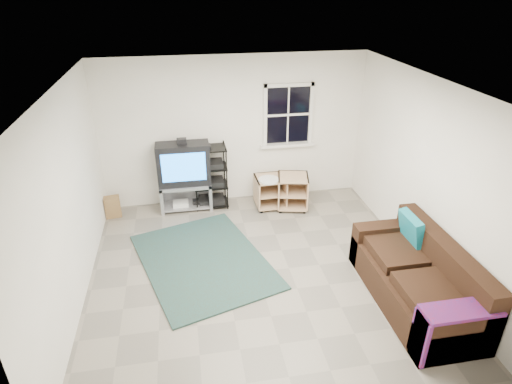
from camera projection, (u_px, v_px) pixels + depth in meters
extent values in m
plane|color=gray|center=(258.00, 272.00, 6.02)|extent=(4.60, 4.60, 0.00)
plane|color=white|center=(258.00, 86.00, 4.84)|extent=(4.60, 4.60, 0.00)
plane|color=white|center=(234.00, 131.00, 7.44)|extent=(4.60, 0.00, 4.60)
plane|color=white|center=(310.00, 316.00, 3.41)|extent=(4.60, 0.00, 4.60)
plane|color=white|center=(67.00, 204.00, 5.06)|extent=(0.00, 4.60, 4.60)
plane|color=white|center=(425.00, 176.00, 5.79)|extent=(0.00, 4.60, 4.60)
cube|color=black|center=(288.00, 115.00, 7.47)|extent=(0.80, 0.01, 1.02)
cube|color=silver|center=(289.00, 85.00, 7.21)|extent=(0.88, 0.06, 0.06)
cube|color=silver|center=(287.00, 145.00, 7.69)|extent=(0.98, 0.14, 0.05)
cube|color=silver|center=(265.00, 116.00, 7.38)|extent=(0.06, 0.06, 1.10)
cube|color=silver|center=(311.00, 114.00, 7.51)|extent=(0.06, 0.06, 1.10)
cube|color=silver|center=(288.00, 115.00, 7.45)|extent=(0.78, 0.04, 0.04)
cube|color=#93939A|center=(185.00, 184.00, 7.46)|extent=(0.89, 0.45, 0.05)
cube|color=#93939A|center=(162.00, 197.00, 7.49)|extent=(0.05, 0.45, 0.49)
cube|color=#93939A|center=(210.00, 194.00, 7.62)|extent=(0.05, 0.45, 0.49)
cube|color=#93939A|center=(187.00, 205.00, 7.64)|extent=(0.78, 0.41, 0.04)
cube|color=#93939A|center=(186.00, 190.00, 7.74)|extent=(0.89, 0.04, 0.49)
cube|color=silver|center=(181.00, 203.00, 7.57)|extent=(0.27, 0.21, 0.07)
cube|color=black|center=(198.00, 202.00, 7.65)|extent=(0.18, 0.16, 0.05)
cube|color=black|center=(184.00, 164.00, 7.28)|extent=(0.89, 0.37, 0.73)
cube|color=blue|center=(184.00, 168.00, 7.10)|extent=(0.73, 0.01, 0.50)
cube|color=black|center=(182.00, 141.00, 7.09)|extent=(0.16, 0.12, 0.09)
cylinder|color=black|center=(196.00, 182.00, 7.29)|extent=(0.02, 0.02, 1.15)
cylinder|color=black|center=(227.00, 180.00, 7.37)|extent=(0.02, 0.02, 1.15)
cylinder|color=black|center=(195.00, 173.00, 7.62)|extent=(0.02, 0.02, 1.15)
cylinder|color=black|center=(224.00, 171.00, 7.71)|extent=(0.02, 0.02, 1.15)
cube|color=black|center=(212.00, 202.00, 7.73)|extent=(0.58, 0.42, 0.02)
cube|color=black|center=(212.00, 200.00, 7.71)|extent=(0.45, 0.34, 0.09)
cube|color=black|center=(211.00, 185.00, 7.58)|extent=(0.58, 0.42, 0.02)
cube|color=black|center=(211.00, 182.00, 7.55)|extent=(0.45, 0.34, 0.09)
cube|color=black|center=(210.00, 167.00, 7.42)|extent=(0.58, 0.42, 0.02)
cube|color=black|center=(210.00, 164.00, 7.39)|extent=(0.45, 0.34, 0.09)
cube|color=black|center=(209.00, 148.00, 7.26)|extent=(0.58, 0.42, 0.02)
cube|color=tan|center=(293.00, 177.00, 7.41)|extent=(0.62, 0.62, 0.02)
cube|color=tan|center=(292.00, 204.00, 7.66)|extent=(0.62, 0.62, 0.02)
cube|color=tan|center=(279.00, 190.00, 7.54)|extent=(0.13, 0.51, 0.56)
cube|color=tan|center=(307.00, 191.00, 7.52)|extent=(0.13, 0.51, 0.56)
cube|color=tan|center=(292.00, 185.00, 7.75)|extent=(0.47, 0.12, 0.56)
cube|color=tan|center=(293.00, 192.00, 7.54)|extent=(0.57, 0.59, 0.02)
cylinder|color=black|center=(281.00, 211.00, 7.50)|extent=(0.05, 0.05, 0.05)
cylinder|color=black|center=(303.00, 201.00, 7.85)|extent=(0.05, 0.05, 0.05)
cube|color=tan|center=(270.00, 178.00, 7.47)|extent=(0.52, 0.52, 0.02)
cube|color=tan|center=(270.00, 203.00, 7.69)|extent=(0.52, 0.52, 0.02)
cube|color=tan|center=(257.00, 192.00, 7.54)|extent=(0.04, 0.51, 0.51)
cube|color=tan|center=(283.00, 190.00, 7.62)|extent=(0.04, 0.51, 0.51)
cube|color=tan|center=(267.00, 185.00, 7.79)|extent=(0.47, 0.03, 0.51)
cube|color=tan|center=(270.00, 192.00, 7.59)|extent=(0.48, 0.50, 0.02)
cylinder|color=black|center=(261.00, 211.00, 7.50)|extent=(0.05, 0.05, 0.05)
cylinder|color=black|center=(278.00, 199.00, 7.92)|extent=(0.05, 0.05, 0.05)
cylinder|color=silver|center=(269.00, 180.00, 7.36)|extent=(0.36, 0.36, 0.03)
cube|color=black|center=(413.00, 288.00, 5.38)|extent=(0.90, 2.01, 0.42)
cube|color=black|center=(444.00, 257.00, 5.24)|extent=(0.24, 2.01, 0.43)
cube|color=black|center=(384.00, 243.00, 6.11)|extent=(0.90, 0.24, 0.62)
cube|color=black|center=(456.00, 334.00, 4.56)|extent=(0.90, 0.24, 0.62)
cube|color=black|center=(428.00, 292.00, 4.89)|extent=(0.60, 0.72, 0.13)
cube|color=black|center=(396.00, 252.00, 5.59)|extent=(0.60, 0.72, 0.13)
cube|color=teal|center=(412.00, 229.00, 5.66)|extent=(0.20, 0.48, 0.42)
cube|color=navy|center=(461.00, 310.00, 4.40)|extent=(0.83, 0.30, 0.04)
cube|color=navy|center=(419.00, 338.00, 4.48)|extent=(0.04, 0.30, 0.58)
cube|color=#302015|center=(204.00, 261.00, 6.22)|extent=(2.21, 2.62, 0.03)
cube|color=brown|center=(113.00, 207.00, 7.31)|extent=(0.28, 0.21, 0.37)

